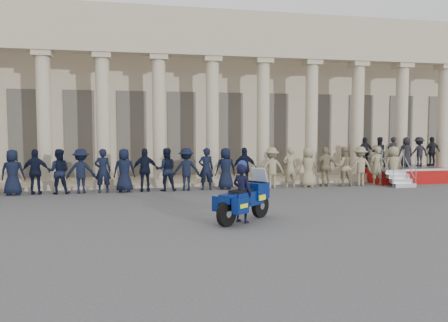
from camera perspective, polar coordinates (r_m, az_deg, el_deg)
ground at (r=13.73m, az=-0.87°, el=-7.37°), size 90.00×90.00×0.00m
building at (r=28.14m, az=-6.65°, el=7.68°), size 40.00×12.50×9.00m
officer_rank at (r=19.74m, az=-6.19°, el=-1.10°), size 22.38×0.73×1.92m
reviewing_stand at (r=25.05m, az=22.13°, el=0.47°), size 4.93×3.80×2.37m
motorcycle at (r=13.01m, az=2.72°, el=-5.00°), size 2.01×1.78×1.55m
rider at (r=12.87m, az=2.38°, el=-4.02°), size 0.73×0.76×1.84m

